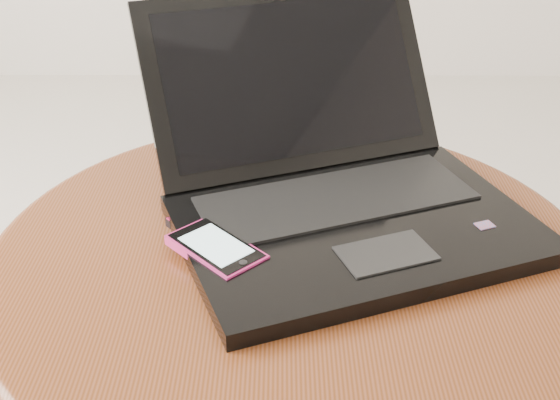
{
  "coord_description": "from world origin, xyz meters",
  "views": [
    {
      "loc": [
        -0.04,
        -0.65,
        0.96
      ],
      "look_at": [
        -0.05,
        -0.01,
        0.59
      ],
      "focal_mm": 45.41,
      "sensor_mm": 36.0,
      "label": 1
    }
  ],
  "objects": [
    {
      "name": "table",
      "position": [
        -0.03,
        -0.0,
        0.42
      ],
      "size": [
        0.67,
        0.67,
        0.53
      ],
      "color": "#522815",
      "rests_on": "ground"
    },
    {
      "name": "laptop",
      "position": [
        0.02,
        0.07,
        0.57
      ],
      "size": [
        0.49,
        0.5,
        0.21
      ],
      "color": "black",
      "rests_on": "table"
    },
    {
      "name": "phone_black",
      "position": [
        -0.11,
        0.01,
        0.54
      ],
      "size": [
        0.13,
        0.13,
        0.01
      ],
      "color": "black",
      "rests_on": "table"
    },
    {
      "name": "phone_pink",
      "position": [
        -0.11,
        -0.04,
        0.55
      ],
      "size": [
        0.11,
        0.11,
        0.01
      ],
      "color": "#D02673",
      "rests_on": "phone_black"
    }
  ]
}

